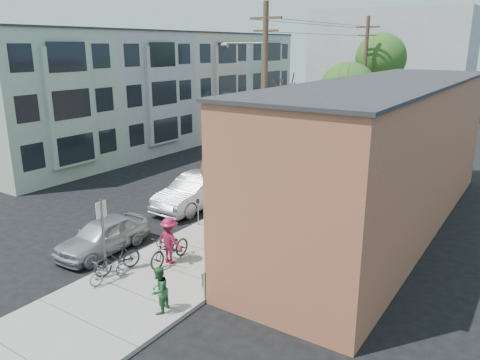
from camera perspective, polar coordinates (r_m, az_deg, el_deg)
The scene contains 26 objects.
ground at distance 23.03m, azimuth -9.45°, elevation -4.60°, with size 120.00×120.00×0.00m, color black.
sidewalk at distance 29.75m, azimuth 11.35°, elevation 0.24°, with size 4.50×58.00×0.15m, color gray.
cafe_building at distance 21.95m, azimuth 17.19°, elevation 2.87°, with size 6.60×20.20×6.61m.
apartment_row at distance 40.05m, azimuth -8.63°, elevation 10.88°, with size 6.30×32.00×9.00m.
end_cap_building at distance 60.06m, azimuth 17.74°, elevation 13.46°, with size 18.00×8.00×12.00m, color #ABABA6.
sign_post at distance 17.28m, azimuth -16.38°, elevation -5.73°, with size 0.07×0.45×2.80m.
parking_meter_near at distance 21.28m, azimuth -5.15°, elevation -3.38°, with size 0.14×0.14×1.24m.
parking_meter_far at distance 29.65m, azimuth 7.33°, elevation 2.19°, with size 0.14×0.14×1.24m.
utility_pole_near at distance 24.62m, azimuth 2.90°, elevation 9.92°, with size 3.57×0.28×10.00m.
utility_pole_far at distance 38.32m, azimuth 14.87°, elevation 11.56°, with size 1.80×0.28×10.00m.
tree_bare at distance 25.85m, azimuth 4.88°, elevation 3.75°, with size 0.24×0.24×4.79m.
tree_leafy_mid at distance 34.24m, azimuth 12.99°, elevation 10.50°, with size 4.06×4.06×6.82m.
tree_leafy_far at distance 40.62m, azimuth 16.77°, elevation 13.99°, with size 4.05×4.05×8.89m.
patio_chair_a at distance 18.26m, azimuth 1.61°, elevation -8.06°, with size 0.50×0.50×0.88m, color #0F3819, non-canonical shape.
patio_chair_b at distance 16.16m, azimuth -3.63°, elevation -11.49°, with size 0.50×0.50×0.88m, color #0F3819, non-canonical shape.
patron_grey at distance 20.61m, azimuth 3.11°, elevation -3.58°, with size 0.71×0.47×1.95m, color slate.
patron_green at distance 14.83m, azimuth -9.87°, elevation -13.08°, with size 0.73×0.57×1.50m, color #286531.
cyclist at distance 17.80m, azimuth -8.57°, elevation -7.29°, with size 1.16×0.67×1.80m, color maroon.
cyclist_bike at distance 17.93m, azimuth -8.53°, elevation -8.30°, with size 0.74×2.13×1.12m, color black.
parked_bike_a at distance 17.60m, azimuth -14.74°, elevation -9.19°, with size 0.52×1.84×1.11m, color black.
parked_bike_b at distance 17.11m, azimuth -15.66°, elevation -10.58°, with size 0.54×1.54×0.81m, color slate.
car_0 at distance 19.72m, azimuth -16.37°, elevation -6.50°, with size 1.66×4.12×1.40m, color #ADB3B5.
car_1 at distance 24.04m, azimuth -5.34°, elevation -1.38°, with size 1.82×5.23×1.72m, color #B1B2B9.
car_2 at distance 28.16m, azimuth 1.94°, elevation 0.87°, with size 1.83×4.51×1.31m, color black.
car_3 at distance 33.74m, azimuth 7.06°, elevation 3.55°, with size 2.57×5.58×1.55m, color #95999C.
bus at distance 46.85m, azimuth 10.54°, elevation 8.08°, with size 2.84×12.16×3.39m, color white.
Camera 1 is at (14.89, -15.60, 8.09)m, focal length 35.00 mm.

